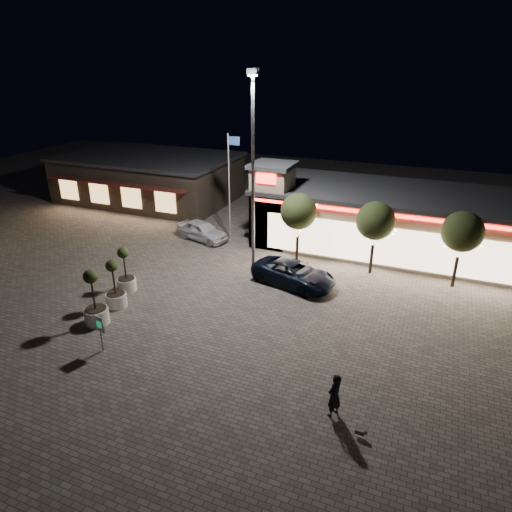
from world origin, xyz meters
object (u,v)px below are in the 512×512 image
at_px(white_sedan, 202,231).
at_px(planter_mid, 95,307).
at_px(pedestrian, 334,395).
at_px(valet_sign, 100,327).
at_px(planter_left, 126,277).
at_px(pickup_truck, 294,273).

xyz_separation_m(white_sedan, planter_mid, (0.64, -12.73, 0.21)).
relative_size(white_sedan, pedestrian, 2.29).
bearing_deg(valet_sign, planter_left, 116.45).
bearing_deg(pedestrian, planter_left, -84.74).
distance_m(planter_left, valet_sign, 6.23).
height_order(white_sedan, valet_sign, valet_sign).
bearing_deg(planter_mid, planter_left, 103.10).
bearing_deg(valet_sign, white_sedan, 99.91).
relative_size(pedestrian, planter_mid, 0.62).
bearing_deg(valet_sign, pickup_truck, 58.19).
xyz_separation_m(pickup_truck, white_sedan, (-8.82, 4.49, 0.01)).
bearing_deg(planter_mid, pedestrian, -8.31).
bearing_deg(pickup_truck, valet_sign, 163.07).
distance_m(pickup_truck, valet_sign, 11.91).
bearing_deg(planter_left, white_sedan, 88.63).
distance_m(pedestrian, valet_sign, 11.21).
distance_m(planter_mid, valet_sign, 2.69).
bearing_deg(white_sedan, valet_sign, -154.41).
height_order(planter_mid, valet_sign, planter_mid).
height_order(white_sedan, planter_mid, planter_mid).
xyz_separation_m(pedestrian, valet_sign, (-11.20, 0.05, 0.35)).
height_order(white_sedan, pedestrian, pedestrian).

